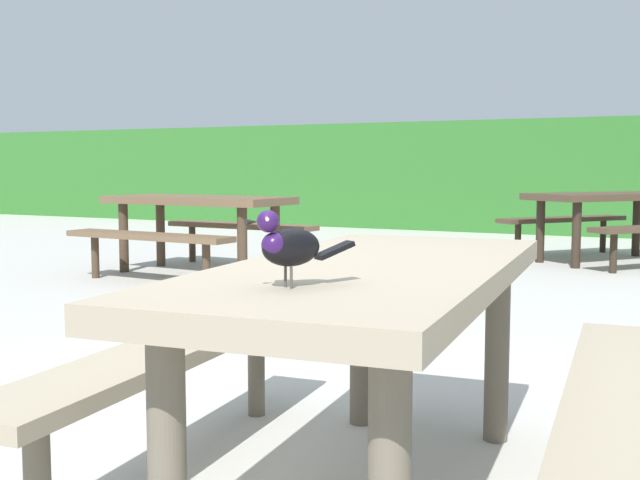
% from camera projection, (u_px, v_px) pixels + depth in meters
% --- Properties ---
extents(hedge_wall, '(28.00, 2.07, 1.73)m').
position_uv_depth(hedge_wall, '(631.00, 177.00, 12.00)').
color(hedge_wall, '#2D6B28').
rests_on(hedge_wall, ground).
extents(picnic_table_foreground, '(1.83, 1.86, 0.74)m').
position_uv_depth(picnic_table_foreground, '(371.00, 324.00, 2.33)').
color(picnic_table_foreground, gray).
rests_on(picnic_table_foreground, ground).
extents(bird_grackle, '(0.18, 0.26, 0.18)m').
position_uv_depth(bird_grackle, '(287.00, 244.00, 1.82)').
color(bird_grackle, black).
rests_on(bird_grackle, picnic_table_foreground).
extents(picnic_table_mid_left, '(2.38, 2.38, 0.74)m').
position_uv_depth(picnic_table_mid_left, '(609.00, 210.00, 8.38)').
color(picnic_table_mid_left, '#473828').
rests_on(picnic_table_mid_left, ground).
extents(picnic_table_mid_right, '(1.84, 1.76, 0.74)m').
position_uv_depth(picnic_table_mid_right, '(198.00, 216.00, 7.44)').
color(picnic_table_mid_right, brown).
rests_on(picnic_table_mid_right, ground).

